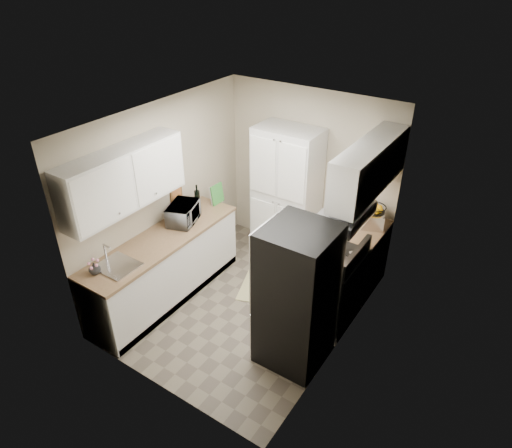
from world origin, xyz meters
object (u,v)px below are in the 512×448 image
refrigerator (297,297)px  microwave (183,213)px  toaster_oven (373,218)px  pantry_cabinet (286,195)px  electric_range (329,286)px  wine_bottle (197,197)px

refrigerator → microwave: bearing=167.5°
refrigerator → toaster_oven: (0.15, 1.74, 0.17)m
refrigerator → toaster_oven: 1.76m
pantry_cabinet → electric_range: pantry_cabinet is taller
pantry_cabinet → refrigerator: pantry_cabinet is taller
electric_range → toaster_oven: electric_range is taller
electric_range → wine_bottle: wine_bottle is taller
refrigerator → microwave: 2.02m
microwave → toaster_oven: size_ratio=1.35×
toaster_oven → electric_range: bearing=-118.6°
pantry_cabinet → toaster_oven: 1.29m
microwave → wine_bottle: bearing=-4.2°
pantry_cabinet → wine_bottle: (-0.94, -0.86, 0.07)m
electric_range → refrigerator: refrigerator is taller
pantry_cabinet → wine_bottle: size_ratio=6.55×
pantry_cabinet → electric_range: 1.58m
pantry_cabinet → electric_range: bearing=-38.2°
electric_range → microwave: (-1.99, -0.36, 0.57)m
refrigerator → microwave: (-1.96, 0.43, 0.20)m
wine_bottle → toaster_oven: 2.40m
toaster_oven → microwave: bearing=-169.8°
toaster_oven → refrigerator: bearing=-116.5°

